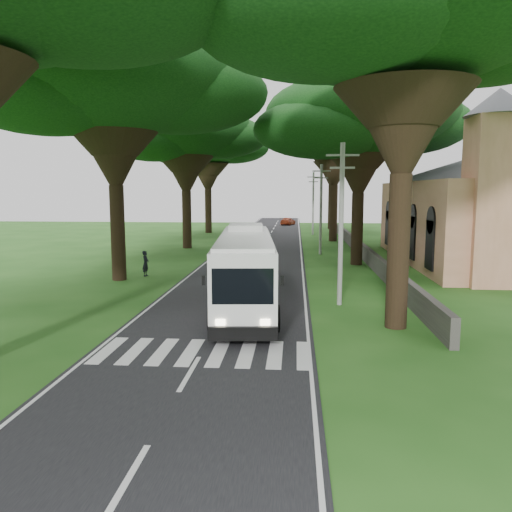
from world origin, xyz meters
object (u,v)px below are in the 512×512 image
at_px(church, 484,201).
at_px(pole_near, 341,222).
at_px(distant_car_a, 246,233).
at_px(distant_car_c, 288,221).
at_px(coach_bus, 245,269).
at_px(pedestrian, 146,263).
at_px(pole_far, 313,202).
at_px(pole_mid, 321,208).

xyz_separation_m(church, pole_near, (-12.36, -15.55, -0.73)).
height_order(distant_car_a, distant_car_c, distant_car_a).
relative_size(church, pole_near, 3.00).
xyz_separation_m(coach_bus, pedestrian, (-7.58, 8.69, -1.09)).
bearing_deg(coach_bus, church, 39.49).
distance_m(distant_car_a, distant_car_c, 24.38).
relative_size(pole_near, distant_car_c, 1.93).
bearing_deg(pedestrian, church, -68.39).
xyz_separation_m(church, pedestrian, (-24.59, -8.01, -4.06)).
bearing_deg(pole_far, church, -63.18).
xyz_separation_m(pole_far, distant_car_a, (-8.15, -5.99, -3.54)).
distance_m(pole_far, distant_car_a, 10.72).
height_order(pole_mid, distant_car_a, pole_mid).
bearing_deg(pole_near, pole_mid, 90.00).
bearing_deg(church, pedestrian, -161.95).
bearing_deg(pole_mid, distant_car_c, 95.29).
height_order(church, distant_car_a, church).
bearing_deg(pedestrian, pole_mid, -40.88).
bearing_deg(distant_car_c, pole_mid, 111.60).
relative_size(pole_far, coach_bus, 0.65).
relative_size(pole_near, pole_far, 1.00).
bearing_deg(coach_bus, pole_near, 9.01).
distance_m(pole_far, distant_car_c, 18.63).
bearing_deg(distant_car_c, pole_far, 117.38).
bearing_deg(distant_car_a, pedestrian, 78.19).
bearing_deg(pole_mid, distant_car_a, 120.19).
relative_size(pole_mid, distant_car_a, 2.22).
height_order(pole_near, pedestrian, pole_near).
height_order(church, pole_far, church).
bearing_deg(pole_near, pole_far, 90.00).
bearing_deg(pole_far, coach_bus, -96.44).
bearing_deg(coach_bus, pole_far, 78.57).
height_order(pole_far, distant_car_c, pole_far).
bearing_deg(distant_car_a, church, 134.94).
xyz_separation_m(distant_car_a, pedestrian, (-4.07, -26.48, 0.21)).
height_order(coach_bus, distant_car_a, coach_bus).
distance_m(church, distant_car_a, 27.93).
height_order(pole_far, coach_bus, pole_far).
distance_m(church, coach_bus, 24.02).
bearing_deg(pole_far, pedestrian, -110.64).
bearing_deg(pole_far, distant_car_a, -143.72).
distance_m(coach_bus, pedestrian, 11.58).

